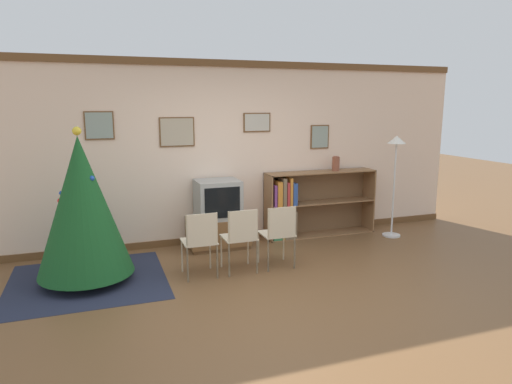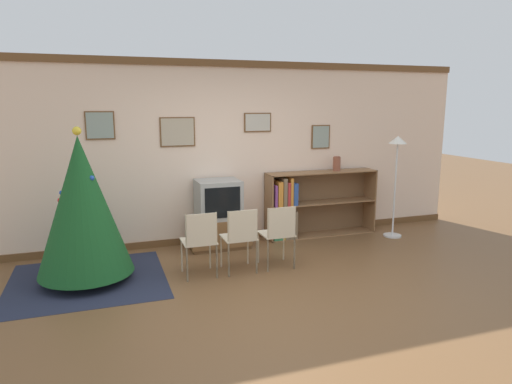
% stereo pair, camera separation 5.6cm
% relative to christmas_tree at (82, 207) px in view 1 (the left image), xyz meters
% --- Properties ---
extents(ground_plane, '(24.00, 24.00, 0.00)m').
position_rel_christmas_tree_xyz_m(ground_plane, '(1.95, -1.17, -0.91)').
color(ground_plane, brown).
extents(wall_back, '(8.09, 0.11, 2.70)m').
position_rel_christmas_tree_xyz_m(wall_back, '(1.95, 1.10, 0.44)').
color(wall_back, beige).
rests_on(wall_back, ground_plane).
extents(area_rug, '(1.80, 1.69, 0.01)m').
position_rel_christmas_tree_xyz_m(area_rug, '(0.00, -0.00, -0.91)').
color(area_rug, '#23283D').
rests_on(area_rug, ground_plane).
extents(christmas_tree, '(1.09, 1.09, 1.82)m').
position_rel_christmas_tree_xyz_m(christmas_tree, '(0.00, 0.00, 0.00)').
color(christmas_tree, maroon).
rests_on(christmas_tree, area_rug).
extents(tv_console, '(0.88, 0.54, 0.44)m').
position_rel_christmas_tree_xyz_m(tv_console, '(1.81, 0.77, -0.69)').
color(tv_console, brown).
rests_on(tv_console, ground_plane).
extents(television, '(0.62, 0.53, 0.56)m').
position_rel_christmas_tree_xyz_m(television, '(1.81, 0.77, -0.19)').
color(television, '#9E9E99').
rests_on(television, tv_console).
extents(folding_chair_left, '(0.40, 0.40, 0.82)m').
position_rel_christmas_tree_xyz_m(folding_chair_left, '(1.30, -0.33, -0.44)').
color(folding_chair_left, beige).
rests_on(folding_chair_left, ground_plane).
extents(folding_chair_center, '(0.40, 0.40, 0.82)m').
position_rel_christmas_tree_xyz_m(folding_chair_center, '(1.81, -0.33, -0.44)').
color(folding_chair_center, beige).
rests_on(folding_chair_center, ground_plane).
extents(folding_chair_right, '(0.40, 0.40, 0.82)m').
position_rel_christmas_tree_xyz_m(folding_chair_right, '(2.32, -0.33, -0.44)').
color(folding_chair_right, beige).
rests_on(folding_chair_right, ground_plane).
extents(bookshelf, '(1.81, 0.36, 1.03)m').
position_rel_christmas_tree_xyz_m(bookshelf, '(3.20, 0.87, -0.42)').
color(bookshelf, olive).
rests_on(bookshelf, ground_plane).
extents(vase, '(0.12, 0.12, 0.23)m').
position_rel_christmas_tree_xyz_m(vase, '(3.78, 0.86, 0.23)').
color(vase, brown).
rests_on(vase, bookshelf).
extents(standing_lamp, '(0.28, 0.28, 1.60)m').
position_rel_christmas_tree_xyz_m(standing_lamp, '(4.56, 0.40, 0.31)').
color(standing_lamp, silver).
rests_on(standing_lamp, ground_plane).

